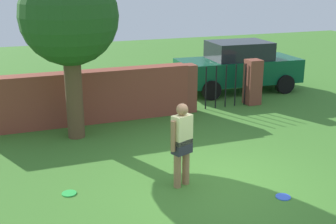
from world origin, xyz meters
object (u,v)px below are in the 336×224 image
at_px(frisbee_blue, 283,197).
at_px(person, 182,141).
at_px(frisbee_green, 69,193).
at_px(car, 238,66).
at_px(tree, 69,18).

bearing_deg(frisbee_blue, person, 144.09).
xyz_separation_m(frisbee_green, frisbee_blue, (3.58, -1.52, 0.00)).
xyz_separation_m(car, frisbee_green, (-6.73, -5.66, -0.85)).
distance_m(frisbee_green, frisbee_blue, 3.89).
bearing_deg(frisbee_green, tree, 77.69).
relative_size(person, frisbee_green, 6.00).
distance_m(car, frisbee_green, 8.84).
bearing_deg(tree, frisbee_blue, -56.89).
height_order(person, frisbee_blue, person).
bearing_deg(frisbee_green, frisbee_blue, -23.01).
height_order(tree, frisbee_blue, tree).
distance_m(person, frisbee_blue, 2.08).
distance_m(tree, frisbee_green, 4.20).
height_order(frisbee_green, frisbee_blue, same).
bearing_deg(frisbee_blue, car, 66.36).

